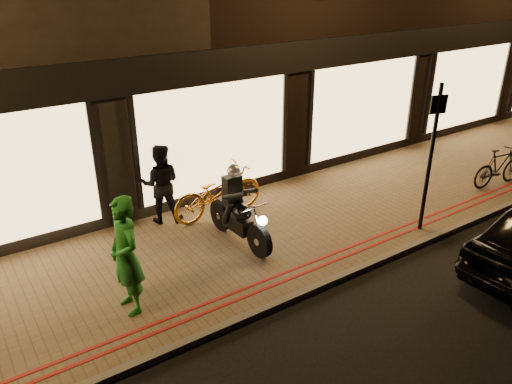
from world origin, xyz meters
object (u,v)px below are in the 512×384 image
(motorcycle, at_px, (238,213))
(person_green, at_px, (126,256))
(sign_post, at_px, (431,152))
(bicycle_gold, at_px, (218,192))

(motorcycle, bearing_deg, person_green, -164.16)
(sign_post, xyz_separation_m, bicycle_gold, (-3.14, 2.82, -1.12))
(sign_post, height_order, bicycle_gold, sign_post)
(sign_post, relative_size, bicycle_gold, 1.43)
(sign_post, relative_size, person_green, 1.56)
(motorcycle, distance_m, sign_post, 3.90)
(motorcycle, relative_size, sign_post, 0.65)
(motorcycle, xyz_separation_m, sign_post, (3.37, -1.65, 1.06))
(motorcycle, relative_size, bicycle_gold, 0.93)
(person_green, bearing_deg, motorcycle, 103.96)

